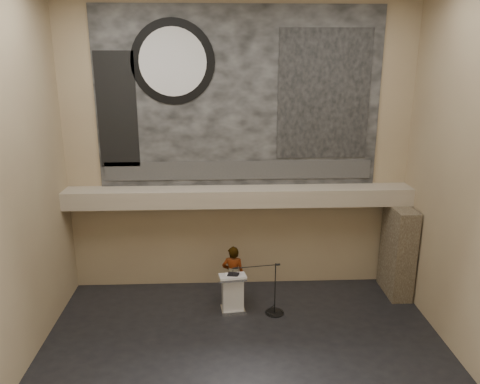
{
  "coord_description": "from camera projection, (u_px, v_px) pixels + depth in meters",
  "views": [
    {
      "loc": [
        -0.55,
        -9.33,
        6.9
      ],
      "look_at": [
        0.0,
        3.2,
        3.2
      ],
      "focal_mm": 35.0,
      "sensor_mm": 36.0,
      "label": 1
    }
  ],
  "objects": [
    {
      "name": "binder",
      "position": [
        233.0,
        275.0,
        12.78
      ],
      "size": [
        0.35,
        0.3,
        0.04
      ],
      "primitive_type": "cube",
      "rotation": [
        0.0,
        0.0,
        -0.24
      ],
      "color": "black",
      "rests_on": "lectern"
    },
    {
      "name": "banner_brick_print",
      "position": [
        117.0,
        110.0,
        13.01
      ],
      "size": [
        1.1,
        0.02,
        3.2
      ],
      "primitive_type": "cube",
      "color": "black",
      "rests_on": "banner"
    },
    {
      "name": "wall_back",
      "position": [
        239.0,
        150.0,
        13.54
      ],
      "size": [
        10.0,
        0.02,
        8.5
      ],
      "primitive_type": "cube",
      "color": "#8F785B",
      "rests_on": "floor"
    },
    {
      "name": "sprinkler_right",
      "position": [
        304.0,
        205.0,
        13.64
      ],
      "size": [
        0.04,
        0.04,
        0.06
      ],
      "primitive_type": "cylinder",
      "color": "#B2893D",
      "rests_on": "soffit"
    },
    {
      "name": "wall_front",
      "position": [
        265.0,
        274.0,
        5.88
      ],
      "size": [
        10.0,
        0.02,
        8.5
      ],
      "primitive_type": "cube",
      "color": "#8F785B",
      "rests_on": "floor"
    },
    {
      "name": "wall_left",
      "position": [
        1.0,
        190.0,
        9.5
      ],
      "size": [
        0.02,
        8.0,
        8.5
      ],
      "primitive_type": "cube",
      "color": "#8F785B",
      "rests_on": "floor"
    },
    {
      "name": "speaker_person",
      "position": [
        233.0,
        275.0,
        13.33
      ],
      "size": [
        0.67,
        0.48,
        1.73
      ],
      "primitive_type": "imported",
      "rotation": [
        0.0,
        0.0,
        3.04
      ],
      "color": "silver",
      "rests_on": "floor"
    },
    {
      "name": "stone_pier",
      "position": [
        398.0,
        251.0,
        13.74
      ],
      "size": [
        0.6,
        1.4,
        2.7
      ],
      "primitive_type": "cube",
      "color": "#413628",
      "rests_on": "floor"
    },
    {
      "name": "banner",
      "position": [
        239.0,
        99.0,
        13.1
      ],
      "size": [
        8.0,
        0.05,
        5.0
      ],
      "primitive_type": "cube",
      "color": "black",
      "rests_on": "wall_back"
    },
    {
      "name": "banner_building_print",
      "position": [
        324.0,
        95.0,
        13.14
      ],
      "size": [
        2.6,
        0.02,
        3.6
      ],
      "primitive_type": "cube",
      "color": "black",
      "rests_on": "banner"
    },
    {
      "name": "sprinkler_left",
      "position": [
        184.0,
        207.0,
        13.49
      ],
      "size": [
        0.04,
        0.04,
        0.06
      ],
      "primitive_type": "cylinder",
      "color": "#B2893D",
      "rests_on": "soffit"
    },
    {
      "name": "banner_text_strip",
      "position": [
        239.0,
        170.0,
        13.64
      ],
      "size": [
        7.76,
        0.02,
        0.55
      ],
      "primitive_type": "cube",
      "color": "#2D2D2D",
      "rests_on": "banner"
    },
    {
      "name": "floor",
      "position": [
        246.0,
        362.0,
        10.91
      ],
      "size": [
        10.0,
        10.0,
        0.0
      ],
      "primitive_type": "plane",
      "color": "black",
      "rests_on": "ground"
    },
    {
      "name": "papers",
      "position": [
        229.0,
        275.0,
        12.79
      ],
      "size": [
        0.19,
        0.26,
        0.0
      ],
      "primitive_type": "cube",
      "rotation": [
        0.0,
        0.0,
        -0.01
      ],
      "color": "silver",
      "rests_on": "lectern"
    },
    {
      "name": "mic_stand",
      "position": [
        273.0,
        306.0,
        12.91
      ],
      "size": [
        1.42,
        0.52,
        1.5
      ],
      "rotation": [
        0.0,
        0.0,
        0.15
      ],
      "color": "black",
      "rests_on": "floor"
    },
    {
      "name": "soffit",
      "position": [
        239.0,
        196.0,
        13.53
      ],
      "size": [
        10.0,
        0.8,
        0.5
      ],
      "primitive_type": "cube",
      "color": "gray",
      "rests_on": "wall_back"
    },
    {
      "name": "lectern",
      "position": [
        233.0,
        293.0,
        12.94
      ],
      "size": [
        0.78,
        0.6,
        1.14
      ],
      "rotation": [
        0.0,
        0.0,
        0.11
      ],
      "color": "silver",
      "rests_on": "floor"
    },
    {
      "name": "banner_clock_rim",
      "position": [
        173.0,
        62.0,
        12.71
      ],
      "size": [
        2.3,
        0.02,
        2.3
      ],
      "primitive_type": "cylinder",
      "rotation": [
        1.57,
        0.0,
        0.0
      ],
      "color": "black",
      "rests_on": "banner"
    },
    {
      "name": "banner_clock_face",
      "position": [
        173.0,
        62.0,
        12.69
      ],
      "size": [
        1.84,
        0.02,
        1.84
      ],
      "primitive_type": "cylinder",
      "rotation": [
        1.57,
        0.0,
        0.0
      ],
      "color": "silver",
      "rests_on": "banner"
    }
  ]
}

